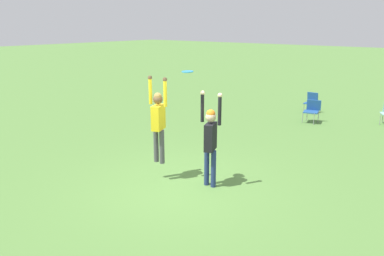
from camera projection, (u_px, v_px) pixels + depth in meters
name	position (u px, v px, depth m)	size (l,w,h in m)	color
ground_plane	(182.00, 186.00, 8.87)	(120.00, 120.00, 0.00)	#56843D
person_jumping	(158.00, 118.00, 8.84)	(0.58, 0.47, 2.10)	#4C4C51
person_defending	(210.00, 137.00, 8.55)	(0.58, 0.47, 2.25)	navy
frisbee	(188.00, 72.00, 8.25)	(0.27, 0.27, 0.03)	#2D9EDB
camping_chair_0	(311.00, 101.00, 15.99)	(0.46, 0.50, 0.88)	gray
camping_chair_1	(312.00, 109.00, 14.46)	(0.64, 0.69, 0.86)	gray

